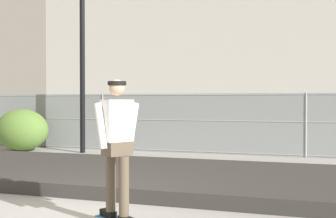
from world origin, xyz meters
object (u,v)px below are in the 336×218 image
skater (117,140)px  parked_car_near (147,121)px  street_lamp (82,16)px  shrub_left (22,130)px  parked_car_mid (334,124)px

skater → parked_car_near: (-3.76, 10.92, -0.28)m
street_lamp → skater: bearing=-57.6°
parked_car_near → skater: bearing=-71.0°
parked_car_near → shrub_left: parked_car_near is taller
street_lamp → parked_car_mid: 9.11m
parked_car_mid → shrub_left: (-9.69, -3.90, -0.16)m
skater → parked_car_mid: (3.21, 10.58, -0.28)m
skater → street_lamp: street_lamp is taller
parked_car_near → shrub_left: size_ratio=2.52×
parked_car_mid → parked_car_near: bearing=177.3°
street_lamp → parked_car_near: size_ratio=1.55×
shrub_left → skater: bearing=-45.9°
parked_car_near → shrub_left: bearing=-122.7°
shrub_left → parked_car_near: bearing=57.3°
parked_car_near → parked_car_mid: 6.98m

